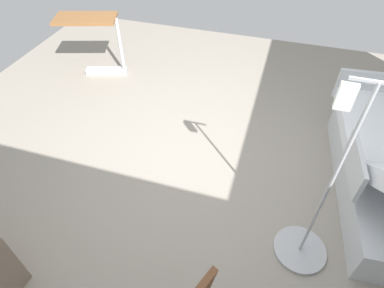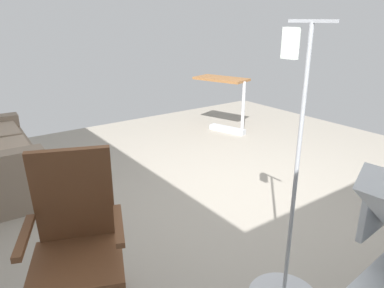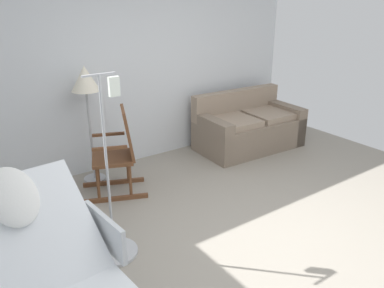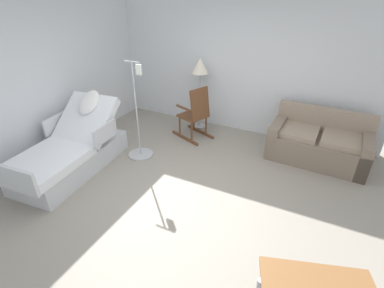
# 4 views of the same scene
# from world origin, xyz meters

# --- Properties ---
(ground_plane) EXTENTS (6.54, 6.54, 0.00)m
(ground_plane) POSITION_xyz_m (0.00, 0.00, 0.00)
(ground_plane) COLOR gray
(rocking_chair) EXTENTS (0.88, 0.72, 1.05)m
(rocking_chair) POSITION_xyz_m (-0.59, 1.70, 0.50)
(rocking_chair) COLOR brown
(rocking_chair) RESTS_ON ground
(overbed_table) EXTENTS (0.88, 0.62, 0.84)m
(overbed_table) POSITION_xyz_m (1.79, -1.43, 0.53)
(overbed_table) COLOR #B2B5BA
(overbed_table) RESTS_ON ground
(iv_pole) EXTENTS (0.44, 0.44, 1.69)m
(iv_pole) POSITION_xyz_m (-1.16, 0.62, 0.25)
(iv_pole) COLOR #B2B5BA
(iv_pole) RESTS_ON ground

